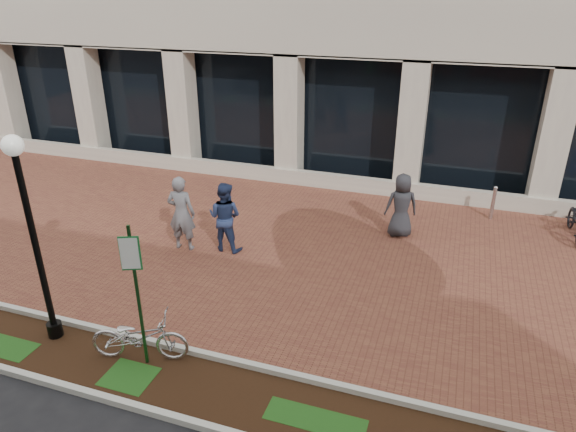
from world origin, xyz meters
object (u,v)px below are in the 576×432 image
(pedestrian_left, at_px, (181,213))
(bollard, at_px, (493,202))
(pedestrian_right, at_px, (401,206))
(lamppost, at_px, (32,231))
(parking_sign, at_px, (135,281))
(locked_bicycle, at_px, (140,337))
(pedestrian_mid, at_px, (225,217))

(pedestrian_left, bearing_deg, bollard, -155.01)
(pedestrian_left, xyz_separation_m, bollard, (7.51, 4.48, -0.46))
(pedestrian_right, bearing_deg, lamppost, 29.92)
(pedestrian_left, relative_size, bollard, 1.92)
(parking_sign, height_order, bollard, parking_sign)
(locked_bicycle, height_order, pedestrian_right, pedestrian_right)
(pedestrian_mid, distance_m, bollard, 7.70)
(lamppost, height_order, bollard, lamppost)
(bollard, bearing_deg, parking_sign, -124.74)
(pedestrian_left, height_order, pedestrian_mid, pedestrian_left)
(parking_sign, relative_size, pedestrian_mid, 1.52)
(parking_sign, xyz_separation_m, lamppost, (-2.11, 0.10, 0.55))
(pedestrian_left, bearing_deg, pedestrian_mid, -169.07)
(pedestrian_left, bearing_deg, parking_sign, 104.70)
(lamppost, distance_m, pedestrian_right, 8.80)
(parking_sign, xyz_separation_m, bollard, (5.97, 8.61, -1.20))
(parking_sign, distance_m, pedestrian_right, 7.62)
(parking_sign, distance_m, bollard, 10.54)
(parking_sign, xyz_separation_m, pedestrian_mid, (-0.50, 4.44, -0.82))
(parking_sign, xyz_separation_m, locked_bicycle, (-0.16, 0.10, -1.26))
(lamppost, relative_size, locked_bicycle, 2.26)
(pedestrian_mid, distance_m, pedestrian_right, 4.66)
(lamppost, height_order, pedestrian_mid, lamppost)
(pedestrian_mid, xyz_separation_m, pedestrian_right, (4.09, 2.23, -0.03))
(pedestrian_mid, xyz_separation_m, bollard, (6.47, 4.17, -0.39))
(parking_sign, relative_size, locked_bicycle, 1.55)
(bollard, bearing_deg, pedestrian_left, -149.17)
(parking_sign, height_order, pedestrian_mid, parking_sign)
(locked_bicycle, relative_size, pedestrian_right, 1.02)
(pedestrian_right, bearing_deg, bollard, -160.02)
(locked_bicycle, bearing_deg, pedestrian_mid, -11.51)
(parking_sign, bearing_deg, pedestrian_mid, 73.37)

